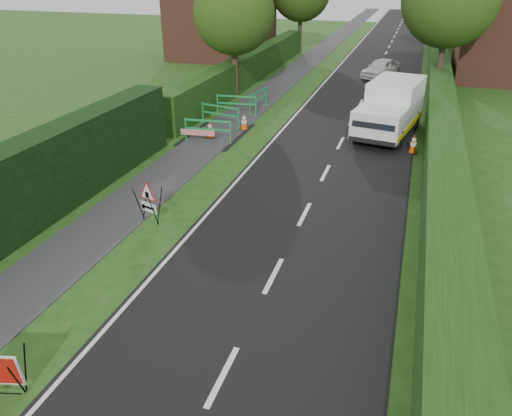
# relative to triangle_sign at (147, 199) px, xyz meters

# --- Properties ---
(ground) EXTENTS (120.00, 120.00, 0.00)m
(ground) POSITION_rel_triangle_sign_xyz_m (1.82, -2.63, -0.77)
(ground) COLOR #1C4714
(ground) RESTS_ON ground
(road_surface) EXTENTS (6.00, 90.00, 0.02)m
(road_surface) POSITION_rel_triangle_sign_xyz_m (4.32, 32.37, -0.76)
(road_surface) COLOR black
(road_surface) RESTS_ON ground
(footpath) EXTENTS (2.00, 90.00, 0.02)m
(footpath) POSITION_rel_triangle_sign_xyz_m (-1.18, 32.37, -0.76)
(footpath) COLOR #2D2D30
(footpath) RESTS_ON ground
(hedge_west_far) EXTENTS (1.00, 24.00, 1.80)m
(hedge_west_far) POSITION_rel_triangle_sign_xyz_m (-3.18, 19.37, -0.77)
(hedge_west_far) COLOR #14380F
(hedge_west_far) RESTS_ON ground
(hedge_east) EXTENTS (1.20, 50.00, 1.50)m
(hedge_east) POSITION_rel_triangle_sign_xyz_m (8.32, 13.37, -0.77)
(hedge_east) COLOR #14380F
(hedge_east) RESTS_ON ground
(house_west) EXTENTS (7.50, 7.40, 7.88)m
(house_west) POSITION_rel_triangle_sign_xyz_m (-8.18, 27.37, 2.13)
(house_west) COLOR brown
(house_west) RESTS_ON ground
(house_east_b) EXTENTS (7.50, 7.40, 7.88)m
(house_east_b) POSITION_rel_triangle_sign_xyz_m (13.82, 39.37, 2.13)
(house_east_b) COLOR brown
(house_east_b) RESTS_ON ground
(tree_nw) EXTENTS (4.40, 4.40, 6.70)m
(tree_nw) POSITION_rel_triangle_sign_xyz_m (-2.78, 15.37, 3.72)
(tree_nw) COLOR #2D2116
(tree_nw) RESTS_ON ground
(triangle_sign) EXTENTS (0.95, 0.95, 1.10)m
(triangle_sign) POSITION_rel_triangle_sign_xyz_m (0.00, 0.00, 0.00)
(triangle_sign) COLOR black
(triangle_sign) RESTS_ON ground
(works_van) EXTENTS (2.83, 5.33, 2.31)m
(works_van) POSITION_rel_triangle_sign_xyz_m (6.14, 10.79, 0.46)
(works_van) COLOR silver
(works_van) RESTS_ON ground
(traffic_cone_0) EXTENTS (0.38, 0.38, 0.79)m
(traffic_cone_0) POSITION_rel_triangle_sign_xyz_m (7.28, 8.57, -0.37)
(traffic_cone_0) COLOR black
(traffic_cone_0) RESTS_ON ground
(traffic_cone_1) EXTENTS (0.38, 0.38, 0.79)m
(traffic_cone_1) POSITION_rel_triangle_sign_xyz_m (6.72, 10.88, -0.37)
(traffic_cone_1) COLOR black
(traffic_cone_1) RESTS_ON ground
(traffic_cone_2) EXTENTS (0.38, 0.38, 0.79)m
(traffic_cone_2) POSITION_rel_triangle_sign_xyz_m (7.22, 13.09, -0.37)
(traffic_cone_2) COLOR black
(traffic_cone_2) RESTS_ON ground
(traffic_cone_3) EXTENTS (0.38, 0.38, 0.79)m
(traffic_cone_3) POSITION_rel_triangle_sign_xyz_m (-1.27, 7.86, -0.37)
(traffic_cone_3) COLOR black
(traffic_cone_3) RESTS_ON ground
(traffic_cone_4) EXTENTS (0.38, 0.38, 0.79)m
(traffic_cone_4) POSITION_rel_triangle_sign_xyz_m (-0.24, 9.46, -0.37)
(traffic_cone_4) COLOR black
(traffic_cone_4) RESTS_ON ground
(ped_barrier_0) EXTENTS (2.08, 0.53, 1.00)m
(ped_barrier_0) POSITION_rel_triangle_sign_xyz_m (-1.17, 7.40, -0.14)
(ped_barrier_0) COLOR #198E41
(ped_barrier_0) RESTS_ON ground
(ped_barrier_1) EXTENTS (2.09, 0.75, 1.00)m
(ped_barrier_1) POSITION_rel_triangle_sign_xyz_m (-1.51, 9.75, -0.14)
(ped_barrier_1) COLOR #198E41
(ped_barrier_1) RESTS_ON ground
(ped_barrier_2) EXTENTS (2.08, 0.53, 1.00)m
(ped_barrier_2) POSITION_rel_triangle_sign_xyz_m (-1.43, 11.77, -0.14)
(ped_barrier_2) COLOR #198E41
(ped_barrier_2) RESTS_ON ground
(ped_barrier_3) EXTENTS (0.60, 2.09, 1.00)m
(ped_barrier_3) POSITION_rel_triangle_sign_xyz_m (-0.65, 12.95, -0.14)
(ped_barrier_3) COLOR #198E41
(ped_barrier_3) RESTS_ON ground
(redwhite_plank) EXTENTS (1.49, 0.22, 0.25)m
(redwhite_plank) POSITION_rel_triangle_sign_xyz_m (-1.53, 7.13, -0.77)
(redwhite_plank) COLOR red
(redwhite_plank) RESTS_ON ground
(litter_can) EXTENTS (0.12, 0.07, 0.07)m
(litter_can) POSITION_rel_triangle_sign_xyz_m (0.61, -6.52, -0.77)
(litter_can) COLOR #BF7F4C
(litter_can) RESTS_ON ground
(hatchback_car) EXTENTS (2.66, 3.87, 1.22)m
(hatchback_car) POSITION_rel_triangle_sign_xyz_m (4.72, 23.10, -0.15)
(hatchback_car) COLOR silver
(hatchback_car) RESTS_ON ground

